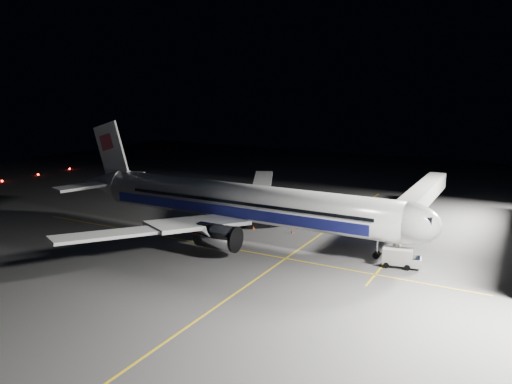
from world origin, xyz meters
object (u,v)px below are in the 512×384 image
Objects in this scene: jet_bridge at (418,199)px; baggage_tug at (291,201)px; airliner at (237,202)px; safety_cone_c at (290,215)px; safety_cone_a at (253,227)px; safety_cone_b at (292,231)px; service_truck at (401,257)px.

jet_bridge reaches higher than baggage_tug.
airliner is 15.03m from safety_cone_c.
jet_bridge is 57.04× the size of safety_cone_a.
airliner is 22.45m from baggage_tug.
service_truck is at bearing -20.98° from safety_cone_b.
safety_cone_c is at bearing 135.18° from service_truck.
safety_cone_c is at bearing -168.87° from jet_bridge.
safety_cone_b is (-16.13, -13.00, -4.31)m from jet_bridge.
safety_cone_c is at bearing 116.66° from safety_cone_b.
safety_cone_b is (6.95, 5.06, -4.89)m from airliner.
airliner reaches higher than jet_bridge.
jet_bridge is 62.93× the size of safety_cone_c.
safety_cone_b is at bearing 9.52° from safety_cone_a.
airliner is at bearing -98.89° from safety_cone_a.
jet_bridge is 14.77× the size of baggage_tug.
safety_cone_b is at bearing -141.14° from jet_bridge.
safety_cone_a is at bearing 81.11° from airliner.
safety_cone_a is (-22.45, -14.06, -4.28)m from jet_bridge.
baggage_tug is 18.71m from safety_cone_b.
safety_cone_c is at bearing -63.64° from baggage_tug.
safety_cone_b is 1.01× the size of safety_cone_c.
safety_cone_c is (3.45, -7.99, -0.48)m from baggage_tug.
airliner is 6.33m from safety_cone_a.
jet_bridge is at bearing 38.04° from airliner.
safety_cone_a is 1.09× the size of safety_cone_b.
airliner is at bearing -99.97° from safety_cone_c.
safety_cone_c is (1.84, 10.00, -0.03)m from safety_cone_a.
safety_cone_b reaches higher than safety_cone_c.
airliner is 26.39× the size of baggage_tug.
safety_cone_a is at bearing -170.48° from safety_cone_b.
service_truck is (25.17, -1.92, -3.88)m from airliner.
baggage_tug is at bearing 113.33° from safety_cone_c.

